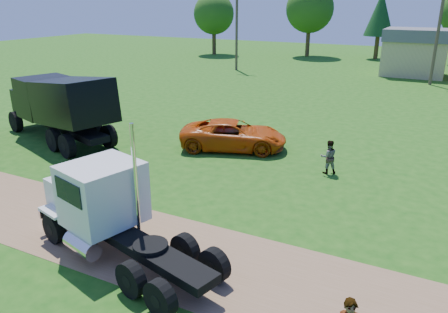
% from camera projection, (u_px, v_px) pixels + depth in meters
% --- Properties ---
extents(ground, '(140.00, 140.00, 0.00)m').
position_uv_depth(ground, '(159.00, 249.00, 13.91)').
color(ground, '#184F11').
rests_on(ground, ground).
extents(dirt_track, '(120.00, 4.20, 0.01)m').
position_uv_depth(dirt_track, '(159.00, 248.00, 13.91)').
color(dirt_track, brown).
rests_on(dirt_track, ground).
extents(white_semi_tractor, '(7.10, 3.88, 4.20)m').
position_uv_depth(white_semi_tractor, '(105.00, 207.00, 13.49)').
color(white_semi_tractor, black).
rests_on(white_semi_tractor, ground).
extents(black_dump_truck, '(9.05, 5.15, 3.86)m').
position_uv_depth(black_dump_truck, '(60.00, 104.00, 23.86)').
color(black_dump_truck, black).
rests_on(black_dump_truck, ground).
extents(orange_pickup, '(6.06, 4.24, 1.54)m').
position_uv_depth(orange_pickup, '(233.00, 135.00, 22.96)').
color(orange_pickup, '#C14609').
rests_on(orange_pickup, ground).
extents(spectator_b, '(0.95, 0.88, 1.57)m').
position_uv_depth(spectator_b, '(328.00, 157.00, 19.70)').
color(spectator_b, '#999999').
rests_on(spectator_b, ground).
extents(tan_shed, '(6.20, 5.40, 4.70)m').
position_uv_depth(tan_shed, '(415.00, 52.00, 44.88)').
color(tan_shed, tan).
rests_on(tan_shed, ground).
extents(utility_poles, '(42.20, 0.28, 9.00)m').
position_uv_depth(utility_poles, '(438.00, 32.00, 39.06)').
color(utility_poles, brown).
rests_on(utility_poles, ground).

